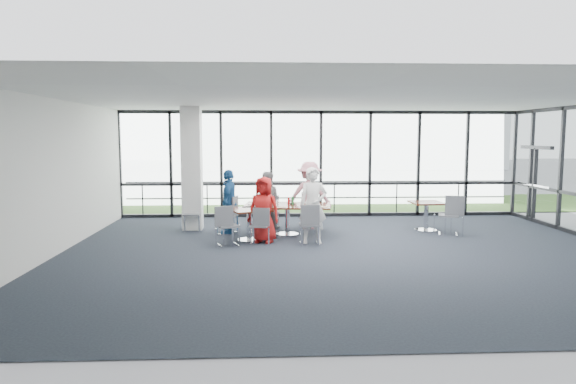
{
  "coord_description": "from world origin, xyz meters",
  "views": [
    {
      "loc": [
        -1.74,
        -10.45,
        2.43
      ],
      "look_at": [
        -1.15,
        1.78,
        1.1
      ],
      "focal_mm": 32.0,
      "sensor_mm": 36.0,
      "label": 1
    }
  ],
  "objects_px": {
    "main_table": "(287,209)",
    "chair_spare_lb": "(192,214)",
    "chair_main_nl": "(259,226)",
    "chair_spare_la": "(228,226)",
    "structural_column": "(192,168)",
    "chair_main_nr": "(309,225)",
    "side_table_left": "(249,214)",
    "chair_main_fr": "(311,211)",
    "chair_main_fl": "(271,212)",
    "diner_far_left": "(266,200)",
    "chair_spare_r": "(449,215)",
    "side_table_right": "(426,207)",
    "diner_near_left": "(264,210)",
    "chair_main_end": "(227,216)",
    "diner_end": "(229,202)",
    "diner_near_right": "(313,205)",
    "diner_far_right": "(310,195)"
  },
  "relations": [
    {
      "from": "diner_near_left",
      "to": "diner_end",
      "type": "distance_m",
      "value": 1.43
    },
    {
      "from": "chair_spare_r",
      "to": "chair_main_nl",
      "type": "bearing_deg",
      "value": -151.57
    },
    {
      "from": "side_table_left",
      "to": "chair_main_fr",
      "type": "relative_size",
      "value": 1.28
    },
    {
      "from": "main_table",
      "to": "diner_far_right",
      "type": "relative_size",
      "value": 1.26
    },
    {
      "from": "chair_main_nl",
      "to": "chair_main_fr",
      "type": "bearing_deg",
      "value": 68.85
    },
    {
      "from": "diner_end",
      "to": "diner_near_right",
      "type": "bearing_deg",
      "value": 65.2
    },
    {
      "from": "main_table",
      "to": "chair_spare_la",
      "type": "bearing_deg",
      "value": -132.02
    },
    {
      "from": "side_table_left",
      "to": "chair_main_fl",
      "type": "xyz_separation_m",
      "value": [
        0.54,
        1.77,
        -0.23
      ]
    },
    {
      "from": "chair_main_nl",
      "to": "chair_main_fl",
      "type": "bearing_deg",
      "value": 94.92
    },
    {
      "from": "chair_main_nr",
      "to": "main_table",
      "type": "bearing_deg",
      "value": 108.79
    },
    {
      "from": "diner_end",
      "to": "chair_main_fl",
      "type": "relative_size",
      "value": 1.98
    },
    {
      "from": "chair_main_nl",
      "to": "chair_spare_la",
      "type": "height_order",
      "value": "chair_spare_la"
    },
    {
      "from": "diner_near_left",
      "to": "chair_main_fl",
      "type": "bearing_deg",
      "value": 104.19
    },
    {
      "from": "chair_main_fl",
      "to": "chair_spare_la",
      "type": "xyz_separation_m",
      "value": [
        -1.0,
        -2.31,
        0.04
      ]
    },
    {
      "from": "diner_near_left",
      "to": "chair_main_nr",
      "type": "distance_m",
      "value": 1.11
    },
    {
      "from": "main_table",
      "to": "chair_main_nl",
      "type": "bearing_deg",
      "value": -117.43
    },
    {
      "from": "diner_far_right",
      "to": "chair_main_fl",
      "type": "distance_m",
      "value": 1.14
    },
    {
      "from": "diner_near_left",
      "to": "chair_main_end",
      "type": "relative_size",
      "value": 1.66
    },
    {
      "from": "diner_near_right",
      "to": "chair_spare_r",
      "type": "bearing_deg",
      "value": 13.32
    },
    {
      "from": "diner_near_left",
      "to": "diner_far_right",
      "type": "distance_m",
      "value": 2.13
    },
    {
      "from": "structural_column",
      "to": "side_table_left",
      "type": "bearing_deg",
      "value": -46.39
    },
    {
      "from": "diner_far_right",
      "to": "chair_main_fr",
      "type": "xyz_separation_m",
      "value": [
        0.05,
        0.13,
        -0.43
      ]
    },
    {
      "from": "main_table",
      "to": "diner_far_right",
      "type": "distance_m",
      "value": 1.09
    },
    {
      "from": "diner_end",
      "to": "chair_spare_la",
      "type": "xyz_separation_m",
      "value": [
        0.06,
        -1.46,
        -0.36
      ]
    },
    {
      "from": "side_table_right",
      "to": "diner_near_right",
      "type": "height_order",
      "value": "diner_near_right"
    },
    {
      "from": "main_table",
      "to": "side_table_right",
      "type": "bearing_deg",
      "value": 12.55
    },
    {
      "from": "structural_column",
      "to": "chair_main_nr",
      "type": "height_order",
      "value": "structural_column"
    },
    {
      "from": "structural_column",
      "to": "chair_main_fr",
      "type": "xyz_separation_m",
      "value": [
        3.13,
        0.07,
        -1.15
      ]
    },
    {
      "from": "diner_far_left",
      "to": "chair_spare_r",
      "type": "relative_size",
      "value": 1.56
    },
    {
      "from": "chair_spare_lb",
      "to": "chair_spare_r",
      "type": "xyz_separation_m",
      "value": [
        6.41,
        -0.87,
        0.06
      ]
    },
    {
      "from": "diner_near_left",
      "to": "chair_spare_lb",
      "type": "xyz_separation_m",
      "value": [
        -1.85,
        1.56,
        -0.33
      ]
    },
    {
      "from": "chair_spare_la",
      "to": "diner_far_right",
      "type": "bearing_deg",
      "value": 25.52
    },
    {
      "from": "chair_main_nr",
      "to": "diner_far_left",
      "type": "bearing_deg",
      "value": 112.9
    },
    {
      "from": "diner_far_right",
      "to": "chair_main_nr",
      "type": "relative_size",
      "value": 1.97
    },
    {
      "from": "diner_far_right",
      "to": "chair_main_fr",
      "type": "distance_m",
      "value": 0.46
    },
    {
      "from": "chair_main_fl",
      "to": "side_table_left",
      "type": "bearing_deg",
      "value": 66.17
    },
    {
      "from": "side_table_left",
      "to": "diner_near_right",
      "type": "xyz_separation_m",
      "value": [
        1.46,
        -0.36,
        0.23
      ]
    },
    {
      "from": "chair_main_fl",
      "to": "chair_spare_la",
      "type": "distance_m",
      "value": 2.52
    },
    {
      "from": "diner_near_right",
      "to": "chair_main_nr",
      "type": "relative_size",
      "value": 1.93
    },
    {
      "from": "side_table_left",
      "to": "diner_near_right",
      "type": "height_order",
      "value": "diner_near_right"
    },
    {
      "from": "diner_far_left",
      "to": "chair_main_end",
      "type": "relative_size",
      "value": 1.66
    },
    {
      "from": "main_table",
      "to": "diner_near_right",
      "type": "distance_m",
      "value": 1.19
    },
    {
      "from": "diner_far_right",
      "to": "diner_near_right",
      "type": "bearing_deg",
      "value": 101.81
    },
    {
      "from": "chair_main_nr",
      "to": "chair_main_fr",
      "type": "bearing_deg",
      "value": 81.85
    },
    {
      "from": "side_table_left",
      "to": "diner_end",
      "type": "height_order",
      "value": "diner_end"
    },
    {
      "from": "chair_main_nr",
      "to": "chair_main_end",
      "type": "distance_m",
      "value": 2.37
    },
    {
      "from": "structural_column",
      "to": "main_table",
      "type": "distance_m",
      "value": 2.79
    },
    {
      "from": "main_table",
      "to": "chair_spare_lb",
      "type": "relative_size",
      "value": 2.59
    },
    {
      "from": "chair_main_nr",
      "to": "chair_spare_la",
      "type": "relative_size",
      "value": 1.01
    },
    {
      "from": "side_table_right",
      "to": "diner_near_left",
      "type": "xyz_separation_m",
      "value": [
        -4.19,
        -1.26,
        0.14
      ]
    }
  ]
}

